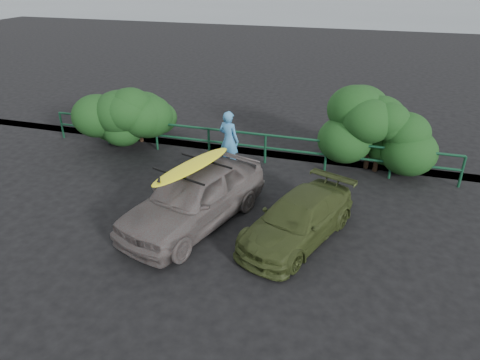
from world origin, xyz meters
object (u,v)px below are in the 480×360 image
at_px(guardrail, 237,145).
at_px(man, 229,140).
at_px(sedan, 194,196).
at_px(olive_vehicle, 298,219).
at_px(surfboard, 192,166).

xyz_separation_m(guardrail, man, (-0.03, -0.72, 0.44)).
height_order(sedan, man, man).
bearing_deg(olive_vehicle, man, 151.48).
bearing_deg(olive_vehicle, sedan, -157.64).
bearing_deg(guardrail, man, -92.60).
relative_size(guardrail, sedan, 3.13).
height_order(sedan, surfboard, surfboard).
bearing_deg(man, olive_vehicle, 145.91).
xyz_separation_m(sedan, surfboard, (0.00, 0.00, 0.86)).
bearing_deg(sedan, olive_vehicle, 18.61).
xyz_separation_m(guardrail, sedan, (0.18, -4.14, 0.24)).
distance_m(sedan, surfboard, 0.86).
bearing_deg(sedan, guardrail, 109.91).
relative_size(sedan, man, 2.32).
height_order(guardrail, man, man).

